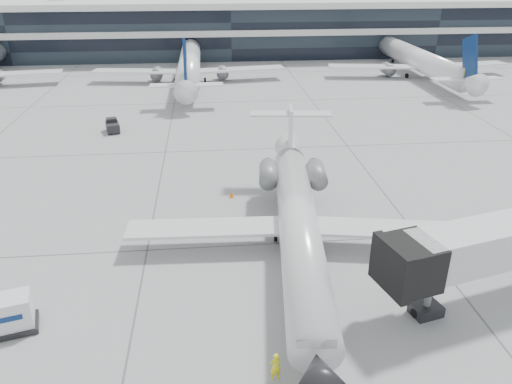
{
  "coord_description": "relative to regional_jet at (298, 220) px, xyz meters",
  "views": [
    {
      "loc": [
        -5.29,
        -31.05,
        18.87
      ],
      "look_at": [
        -1.84,
        3.46,
        2.6
      ],
      "focal_mm": 35.0,
      "sensor_mm": 36.0,
      "label": 1
    }
  ],
  "objects": [
    {
      "name": "traffic_cone",
      "position": [
        -4.19,
        9.03,
        -2.12
      ],
      "size": [
        0.44,
        0.44,
        0.56
      ],
      "rotation": [
        0.0,
        0.0,
        0.18
      ],
      "color": "orange",
      "rests_on": "ground"
    },
    {
      "name": "bg_jet_right",
      "position": [
        31.32,
        55.88,
        -2.38
      ],
      "size": [
        32.0,
        40.0,
        9.6
      ],
      "primitive_type": null,
      "color": "white",
      "rests_on": "ground"
    },
    {
      "name": "regional_jet",
      "position": [
        0.0,
        0.0,
        0.0
      ],
      "size": [
        24.2,
        30.22,
        6.98
      ],
      "rotation": [
        0.0,
        0.0,
        -0.11
      ],
      "color": "silver",
      "rests_on": "ground"
    },
    {
      "name": "cargo_uld",
      "position": [
        -17.26,
        -6.85,
        -1.33
      ],
      "size": [
        2.96,
        2.49,
        2.09
      ],
      "rotation": [
        0.0,
        0.0,
        0.27
      ],
      "color": "black",
      "rests_on": "ground"
    },
    {
      "name": "ramp_worker",
      "position": [
        -3.18,
        -11.91,
        -1.59
      ],
      "size": [
        0.64,
        0.49,
        1.58
      ],
      "primitive_type": "imported",
      "rotation": [
        0.0,
        0.0,
        3.35
      ],
      "color": "#FFF51A",
      "rests_on": "ground"
    },
    {
      "name": "bg_jet_center",
      "position": [
        -8.68,
        55.88,
        -2.38
      ],
      "size": [
        32.0,
        40.0,
        9.6
      ],
      "primitive_type": null,
      "color": "white",
      "rests_on": "ground"
    },
    {
      "name": "far_tug",
      "position": [
        -17.37,
        28.6,
        -1.68
      ],
      "size": [
        2.03,
        2.74,
        1.56
      ],
      "rotation": [
        0.0,
        0.0,
        0.26
      ],
      "color": "black",
      "rests_on": "ground"
    },
    {
      "name": "terminal",
      "position": [
        -0.68,
        82.88,
        2.62
      ],
      "size": [
        170.0,
        22.0,
        10.0
      ],
      "primitive_type": "cube",
      "color": "black",
      "rests_on": "ground"
    },
    {
      "name": "ground",
      "position": [
        -0.68,
        0.88,
        -2.38
      ],
      "size": [
        220.0,
        220.0,
        0.0
      ],
      "primitive_type": "plane",
      "color": "gray",
      "rests_on": "ground"
    }
  ]
}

